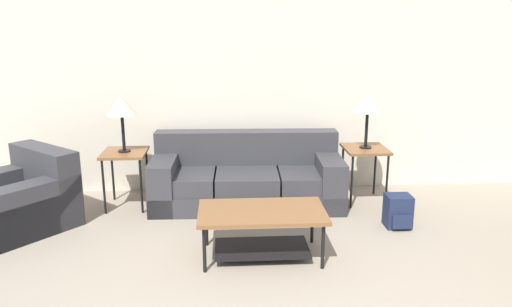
{
  "coord_description": "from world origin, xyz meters",
  "views": [
    {
      "loc": [
        -0.42,
        -2.08,
        2.08
      ],
      "look_at": [
        -0.11,
        2.8,
        0.8
      ],
      "focal_mm": 35.0,
      "sensor_mm": 36.0,
      "label": 1
    }
  ],
  "objects_px": {
    "couch": "(247,179)",
    "armchair": "(19,202)",
    "table_lamp_left": "(121,106)",
    "side_table_right": "(365,154)",
    "table_lamp_right": "(368,104)",
    "coffee_table": "(262,222)",
    "side_table_left": "(125,158)",
    "backpack": "(398,212)"
  },
  "relations": [
    {
      "from": "coffee_table",
      "to": "side_table_right",
      "type": "xyz_separation_m",
      "value": [
        1.33,
        1.4,
        0.25
      ]
    },
    {
      "from": "table_lamp_right",
      "to": "backpack",
      "type": "bearing_deg",
      "value": -79.42
    },
    {
      "from": "armchair",
      "to": "table_lamp_left",
      "type": "distance_m",
      "value": 1.46
    },
    {
      "from": "table_lamp_left",
      "to": "table_lamp_right",
      "type": "height_order",
      "value": "same"
    },
    {
      "from": "side_table_left",
      "to": "backpack",
      "type": "height_order",
      "value": "side_table_left"
    },
    {
      "from": "couch",
      "to": "table_lamp_left",
      "type": "xyz_separation_m",
      "value": [
        -1.4,
        -0.02,
        0.89
      ]
    },
    {
      "from": "backpack",
      "to": "table_lamp_right",
      "type": "bearing_deg",
      "value": 100.58
    },
    {
      "from": "coffee_table",
      "to": "table_lamp_right",
      "type": "relative_size",
      "value": 1.77
    },
    {
      "from": "armchair",
      "to": "side_table_left",
      "type": "distance_m",
      "value": 1.19
    },
    {
      "from": "backpack",
      "to": "table_lamp_left",
      "type": "bearing_deg",
      "value": 164.75
    },
    {
      "from": "coffee_table",
      "to": "backpack",
      "type": "distance_m",
      "value": 1.6
    },
    {
      "from": "side_table_left",
      "to": "armchair",
      "type": "bearing_deg",
      "value": -150.95
    },
    {
      "from": "couch",
      "to": "backpack",
      "type": "height_order",
      "value": "couch"
    },
    {
      "from": "side_table_left",
      "to": "table_lamp_right",
      "type": "xyz_separation_m",
      "value": [
        2.8,
        -0.0,
        0.59
      ]
    },
    {
      "from": "couch",
      "to": "table_lamp_left",
      "type": "height_order",
      "value": "table_lamp_left"
    },
    {
      "from": "couch",
      "to": "table_lamp_right",
      "type": "relative_size",
      "value": 3.44
    },
    {
      "from": "side_table_right",
      "to": "backpack",
      "type": "bearing_deg",
      "value": -79.42
    },
    {
      "from": "table_lamp_right",
      "to": "backpack",
      "type": "distance_m",
      "value": 1.3
    },
    {
      "from": "coffee_table",
      "to": "table_lamp_right",
      "type": "bearing_deg",
      "value": 46.54
    },
    {
      "from": "couch",
      "to": "coffee_table",
      "type": "height_order",
      "value": "couch"
    },
    {
      "from": "couch",
      "to": "side_table_left",
      "type": "distance_m",
      "value": 1.43
    },
    {
      "from": "table_lamp_left",
      "to": "backpack",
      "type": "height_order",
      "value": "table_lamp_left"
    },
    {
      "from": "side_table_right",
      "to": "table_lamp_right",
      "type": "bearing_deg",
      "value": -135.0
    },
    {
      "from": "backpack",
      "to": "armchair",
      "type": "bearing_deg",
      "value": 176.45
    },
    {
      "from": "side_table_left",
      "to": "table_lamp_left",
      "type": "distance_m",
      "value": 0.59
    },
    {
      "from": "coffee_table",
      "to": "side_table_left",
      "type": "height_order",
      "value": "side_table_left"
    },
    {
      "from": "table_lamp_left",
      "to": "table_lamp_right",
      "type": "bearing_deg",
      "value": 0.0
    },
    {
      "from": "coffee_table",
      "to": "table_lamp_left",
      "type": "relative_size",
      "value": 1.77
    },
    {
      "from": "armchair",
      "to": "couch",
      "type": "bearing_deg",
      "value": 13.47
    },
    {
      "from": "table_lamp_right",
      "to": "backpack",
      "type": "xyz_separation_m",
      "value": [
        0.15,
        -0.8,
        -1.01
      ]
    },
    {
      "from": "side_table_right",
      "to": "table_lamp_left",
      "type": "height_order",
      "value": "table_lamp_left"
    },
    {
      "from": "couch",
      "to": "backpack",
      "type": "xyz_separation_m",
      "value": [
        1.55,
        -0.82,
        -0.13
      ]
    },
    {
      "from": "coffee_table",
      "to": "couch",
      "type": "bearing_deg",
      "value": 92.81
    },
    {
      "from": "table_lamp_left",
      "to": "table_lamp_right",
      "type": "xyz_separation_m",
      "value": [
        2.8,
        0.0,
        0.0
      ]
    },
    {
      "from": "couch",
      "to": "armchair",
      "type": "xyz_separation_m",
      "value": [
        -2.41,
        -0.58,
        -0.01
      ]
    },
    {
      "from": "table_lamp_left",
      "to": "table_lamp_right",
      "type": "distance_m",
      "value": 2.8
    },
    {
      "from": "couch",
      "to": "armchair",
      "type": "relative_size",
      "value": 1.61
    },
    {
      "from": "coffee_table",
      "to": "armchair",
      "type": "bearing_deg",
      "value": 161.21
    },
    {
      "from": "side_table_right",
      "to": "table_lamp_right",
      "type": "distance_m",
      "value": 0.59
    },
    {
      "from": "side_table_left",
      "to": "coffee_table",
      "type": "bearing_deg",
      "value": -43.62
    },
    {
      "from": "couch",
      "to": "table_lamp_right",
      "type": "bearing_deg",
      "value": -0.72
    },
    {
      "from": "side_table_right",
      "to": "backpack",
      "type": "height_order",
      "value": "side_table_right"
    }
  ]
}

